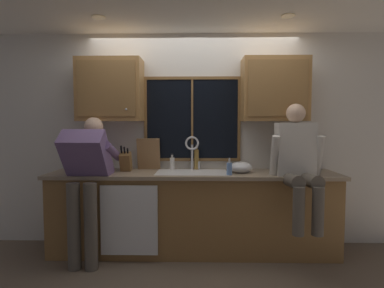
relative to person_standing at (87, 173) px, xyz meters
name	(u,v)px	position (x,y,z in m)	size (l,w,h in m)	color
back_wall	(194,139)	(1.11, 0.66, 0.32)	(5.58, 0.12, 2.55)	silver
ceiling_downlight_left	(98,17)	(0.15, 0.00, 1.59)	(0.14, 0.14, 0.01)	#FFEAB2
ceiling_downlight_right	(288,16)	(2.06, 0.00, 1.59)	(0.14, 0.14, 0.01)	#FFEAB2
window_glass	(192,119)	(1.09, 0.60, 0.57)	(1.10, 0.02, 0.95)	black
window_frame_top	(192,78)	(1.09, 0.59, 1.06)	(1.17, 0.02, 0.04)	brown
window_frame_bottom	(192,160)	(1.09, 0.59, 0.08)	(1.17, 0.02, 0.04)	brown
window_frame_left	(146,119)	(0.52, 0.59, 0.57)	(0.04, 0.02, 0.95)	brown
window_frame_right	(239,119)	(1.66, 0.59, 0.57)	(0.04, 0.02, 0.95)	brown
window_mullion_center	(192,119)	(1.09, 0.58, 0.57)	(0.02, 0.02, 0.95)	brown
lower_cabinet_run	(193,214)	(1.11, 0.31, -0.51)	(3.18, 0.58, 0.88)	olive
countertop	(193,174)	(1.11, 0.29, -0.05)	(3.24, 0.62, 0.04)	gray
dishwasher_front	(129,220)	(0.44, 0.00, -0.50)	(0.60, 0.02, 0.74)	white
upper_cabinet_left	(110,90)	(0.14, 0.43, 0.91)	(0.74, 0.36, 0.72)	#9E703D
upper_cabinet_right	(274,90)	(2.04, 0.43, 0.91)	(0.74, 0.36, 0.72)	#9E703D
sink	(192,181)	(1.09, 0.30, -0.13)	(0.80, 0.46, 0.21)	silver
faucet	(193,149)	(1.10, 0.48, 0.22)	(0.18, 0.09, 0.40)	silver
person_standing	(87,173)	(0.00, 0.00, 0.00)	(0.53, 0.70, 1.54)	#595147
person_sitting_on_counter	(298,159)	(2.19, 0.03, 0.15)	(0.54, 0.60, 1.26)	#595147
knife_block	(126,162)	(0.32, 0.37, 0.07)	(0.12, 0.18, 0.32)	brown
cutting_board	(149,154)	(0.57, 0.51, 0.15)	(0.27, 0.02, 0.38)	#997047
mixing_bowl	(241,167)	(1.64, 0.30, 0.02)	(0.26, 0.26, 0.13)	silver
soap_dispenser	(229,168)	(1.50, 0.13, 0.04)	(0.06, 0.07, 0.18)	#668CCC
bottle_green_glass	(172,163)	(0.85, 0.50, 0.04)	(0.06, 0.06, 0.19)	silver
bottle_tall_clear	(197,159)	(1.14, 0.53, 0.09)	(0.05, 0.05, 0.31)	olive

